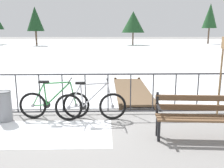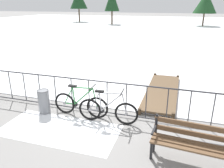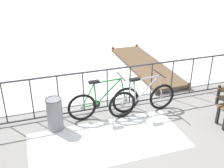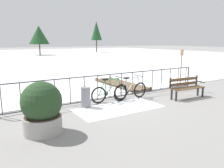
# 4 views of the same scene
# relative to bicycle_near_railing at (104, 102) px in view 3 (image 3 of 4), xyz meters

# --- Properties ---
(ground_plane) EXTENTS (160.00, 160.00, 0.00)m
(ground_plane) POSITION_rel_bicycle_near_railing_xyz_m (0.45, 0.28, -0.37)
(ground_plane) COLOR gray
(snow_patch) EXTENTS (3.16, 1.48, 0.01)m
(snow_patch) POSITION_rel_bicycle_near_railing_xyz_m (-0.20, -0.92, -0.36)
(snow_patch) COLOR white
(snow_patch) RESTS_ON ground
(railing_fence) EXTENTS (9.06, 0.06, 1.07)m
(railing_fence) POSITION_rel_bicycle_near_railing_xyz_m (0.45, 0.28, 0.19)
(railing_fence) COLOR #38383D
(railing_fence) RESTS_ON ground
(bicycle_near_railing) EXTENTS (1.71, 0.52, 0.97)m
(bicycle_near_railing) POSITION_rel_bicycle_near_railing_xyz_m (0.00, 0.00, 0.00)
(bicycle_near_railing) COLOR black
(bicycle_near_railing) RESTS_ON ground
(bicycle_second) EXTENTS (1.71, 0.52, 0.97)m
(bicycle_second) POSITION_rel_bicycle_near_railing_xyz_m (0.89, -0.15, 0.00)
(bicycle_second) COLOR black
(bicycle_second) RESTS_ON ground
(trash_bin) EXTENTS (0.35, 0.35, 0.73)m
(trash_bin) POSITION_rel_bicycle_near_railing_xyz_m (-1.15, -0.15, 0.00)
(trash_bin) COLOR gray
(trash_bin) RESTS_ON ground
(wooden_dock) EXTENTS (1.10, 3.83, 0.20)m
(wooden_dock) POSITION_rel_bicycle_near_railing_xyz_m (2.15, 2.44, -0.25)
(wooden_dock) COLOR brown
(wooden_dock) RESTS_ON ground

